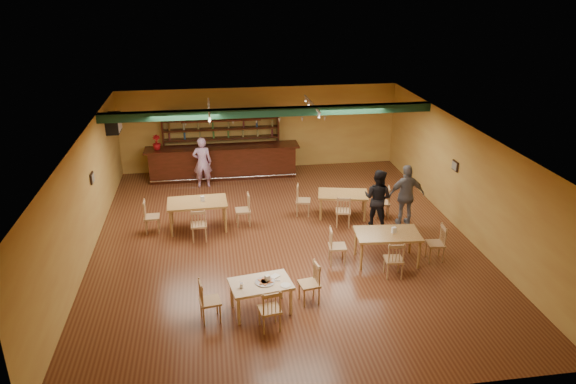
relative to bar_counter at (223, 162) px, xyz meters
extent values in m
plane|color=#562A18|center=(1.41, -5.15, -0.56)|extent=(12.00, 12.00, 0.00)
cube|color=#113320|center=(1.41, -2.35, 2.31)|extent=(10.00, 0.30, 0.25)
cube|color=white|center=(-0.39, -1.75, 2.38)|extent=(0.05, 2.50, 0.05)
cube|color=white|center=(2.81, -1.75, 2.38)|extent=(0.05, 2.50, 0.05)
cube|color=white|center=(-3.39, -0.95, 1.79)|extent=(0.34, 0.70, 0.48)
cube|color=black|center=(-3.56, -4.15, 1.14)|extent=(0.04, 0.34, 0.28)
cube|color=black|center=(6.38, -4.65, 1.14)|extent=(0.04, 0.34, 0.28)
cube|color=black|center=(0.00, 0.00, 0.00)|extent=(5.34, 0.85, 1.13)
cube|color=black|center=(0.00, 0.63, 0.57)|extent=(4.13, 0.40, 2.28)
imported|color=#A70F14|center=(-2.22, 0.00, 0.82)|extent=(0.36, 0.36, 0.50)
cube|color=olive|center=(-0.86, -4.07, -0.15)|extent=(1.67, 1.04, 0.82)
cube|color=olive|center=(3.37, -3.84, -0.21)|extent=(1.59, 1.15, 0.72)
cube|color=olive|center=(3.79, -6.70, -0.17)|extent=(1.65, 1.08, 0.79)
cube|color=beige|center=(0.48, -8.37, -0.22)|extent=(1.40, 1.02, 0.69)
cylinder|color=silver|center=(0.57, -8.37, 0.13)|extent=(0.55, 0.55, 0.01)
cylinder|color=#EAE5C6|center=(0.06, -8.50, 0.18)|extent=(0.09, 0.09, 0.11)
cube|color=white|center=(0.80, -8.18, 0.14)|extent=(0.25, 0.24, 0.03)
cube|color=silver|center=(0.70, -8.32, 0.14)|extent=(0.33, 0.16, 0.00)
cylinder|color=white|center=(0.98, -8.55, 0.13)|extent=(0.25, 0.25, 0.01)
imported|color=#A755B9|center=(-0.71, -0.83, 0.30)|extent=(0.64, 0.42, 1.73)
imported|color=black|center=(4.17, -4.64, 0.28)|extent=(1.04, 1.02, 1.69)
imported|color=slate|center=(4.99, -4.70, 0.34)|extent=(1.06, 0.45, 1.80)
camera|label=1|loc=(-0.41, -18.17, 6.17)|focal=33.75mm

